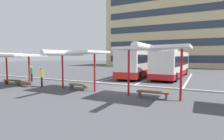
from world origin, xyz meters
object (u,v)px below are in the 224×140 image
object	(u,v)px
waiting_passenger_2	(42,75)
coach_bus_0	(138,63)
waiting_shelter_2	(153,49)
waiting_passenger_1	(32,73)
waiting_shelter_0	(14,55)
bench_0	(12,81)
bench_3	(153,93)
bench_2	(78,86)
coach_bus_1	(172,64)
bench_1	(23,83)
waiting_shelter_1	(75,54)

from	to	relation	value
waiting_passenger_2	coach_bus_0	bearing A→B (deg)	67.98
waiting_shelter_2	waiting_passenger_1	bearing A→B (deg)	170.43
waiting_shelter_0	waiting_shelter_2	bearing A→B (deg)	2.37
coach_bus_0	waiting_shelter_0	xyz separation A→B (m)	(-7.28, -12.52, 0.96)
waiting_passenger_1	waiting_passenger_2	distance (m)	4.22
bench_0	bench_3	distance (m)	13.01
waiting_shelter_0	bench_2	xyz separation A→B (m)	(6.15, 1.00, -2.36)
coach_bus_0	bench_2	distance (m)	11.66
coach_bus_1	waiting_shelter_0	xyz separation A→B (m)	(-11.44, -13.10, 1.04)
waiting_shelter_2	waiting_passenger_2	world-z (taller)	waiting_shelter_2
bench_1	waiting_passenger_1	bearing A→B (deg)	128.56
waiting_shelter_1	waiting_shelter_2	xyz separation A→B (m)	(5.95, -0.20, 0.25)
coach_bus_1	bench_2	world-z (taller)	coach_bus_1
waiting_passenger_2	bench_3	bearing A→B (deg)	-0.08
bench_0	waiting_passenger_1	size ratio (longest dim) A/B	1.12
waiting_shelter_0	bench_3	size ratio (longest dim) A/B	2.67
coach_bus_0	waiting_passenger_2	xyz separation A→B (m)	(-4.77, -11.80, -0.75)
waiting_passenger_2	waiting_passenger_1	bearing A→B (deg)	151.34
waiting_shelter_1	waiting_passenger_1	distance (m)	7.85
waiting_shelter_0	waiting_passenger_2	xyz separation A→B (m)	(2.51, 0.72, -1.71)
waiting_shelter_0	waiting_shelter_1	bearing A→B (deg)	6.51
coach_bus_1	bench_1	bearing A→B (deg)	-129.08
coach_bus_0	waiting_passenger_1	world-z (taller)	coach_bus_0
coach_bus_0	coach_bus_1	bearing A→B (deg)	7.94
bench_1	bench_3	size ratio (longest dim) A/B	0.83
bench_2	waiting_shelter_1	bearing A→B (deg)	-90.00
bench_1	coach_bus_0	bearing A→B (deg)	62.75
coach_bus_1	waiting_shelter_2	world-z (taller)	coach_bus_1
waiting_shelter_1	bench_3	world-z (taller)	waiting_shelter_1
coach_bus_0	bench_3	bearing A→B (deg)	-67.81
waiting_shelter_1	waiting_shelter_2	size ratio (longest dim) A/B	1.00
waiting_shelter_0	bench_0	world-z (taller)	waiting_shelter_0
bench_0	bench_3	xyz separation A→B (m)	(13.00, 0.35, 0.01)
coach_bus_0	bench_1	xyz separation A→B (m)	(-6.38, -12.40, -1.40)
waiting_shelter_0	bench_3	distance (m)	12.35
bench_1	bench_3	world-z (taller)	same
bench_1	waiting_shelter_2	world-z (taller)	waiting_shelter_2
bench_1	bench_3	xyz separation A→B (m)	(11.20, 0.58, 0.01)
bench_0	bench_2	distance (m)	7.08
waiting_shelter_0	bench_3	xyz separation A→B (m)	(12.10, 0.71, -2.36)
waiting_shelter_2	waiting_shelter_1	bearing A→B (deg)	178.08
waiting_passenger_1	bench_3	bearing A→B (deg)	-8.71
waiting_shelter_0	waiting_passenger_1	world-z (taller)	waiting_shelter_0
coach_bus_0	waiting_passenger_2	world-z (taller)	coach_bus_0
bench_2	waiting_passenger_1	world-z (taller)	waiting_passenger_1
waiting_passenger_2	bench_0	bearing A→B (deg)	-173.88
coach_bus_0	bench_2	bearing A→B (deg)	-95.63
waiting_shelter_0	waiting_passenger_1	size ratio (longest dim) A/B	3.31
waiting_shelter_2	waiting_passenger_1	distance (m)	13.65
coach_bus_1	waiting_shelter_2	distance (m)	12.69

